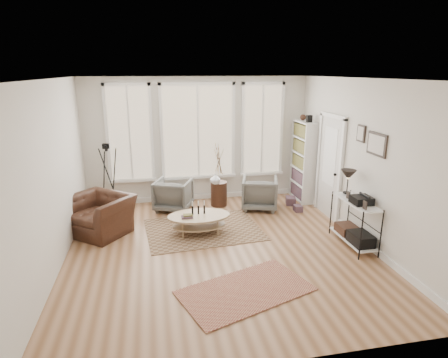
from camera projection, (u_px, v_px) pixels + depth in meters
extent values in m
plane|color=#A37754|center=(219.00, 249.00, 6.59)|extent=(5.50, 5.50, 0.00)
plane|color=white|center=(219.00, 79.00, 5.78)|extent=(5.50, 5.50, 0.00)
cube|color=silver|center=(198.00, 140.00, 8.78)|extent=(5.20, 0.04, 2.90)
cube|color=silver|center=(271.00, 241.00, 3.59)|extent=(5.20, 0.04, 2.90)
cube|color=silver|center=(52.00, 178.00, 5.70)|extent=(0.04, 5.50, 2.90)
cube|color=silver|center=(362.00, 162.00, 6.67)|extent=(0.04, 5.50, 2.90)
cube|color=white|center=(199.00, 196.00, 9.16)|extent=(5.10, 0.04, 0.12)
cube|color=white|center=(354.00, 234.00, 7.05)|extent=(0.03, 5.40, 0.12)
cube|color=#CEB487|center=(198.00, 132.00, 8.70)|extent=(1.60, 0.03, 2.10)
cube|color=#CEB487|center=(130.00, 134.00, 8.41)|extent=(0.90, 0.03, 2.10)
cube|color=#CEB487|center=(262.00, 130.00, 8.99)|extent=(0.90, 0.03, 2.10)
cube|color=white|center=(198.00, 132.00, 8.68)|extent=(1.74, 0.06, 2.24)
cube|color=white|center=(130.00, 134.00, 8.40)|extent=(1.04, 0.06, 2.24)
cube|color=white|center=(262.00, 130.00, 8.97)|extent=(1.04, 0.06, 2.24)
cube|color=white|center=(199.00, 177.00, 8.97)|extent=(4.10, 0.12, 0.06)
cube|color=silver|center=(330.00, 168.00, 7.86)|extent=(0.04, 0.88, 2.10)
cube|color=white|center=(330.00, 156.00, 7.78)|extent=(0.01, 0.55, 1.20)
cube|color=white|center=(340.00, 174.00, 7.39)|extent=(0.06, 0.08, 2.18)
cube|color=white|center=(319.00, 163.00, 8.32)|extent=(0.06, 0.08, 2.18)
cube|color=white|center=(333.00, 116.00, 7.55)|extent=(0.06, 1.06, 0.08)
sphere|color=black|center=(335.00, 175.00, 7.55)|extent=(0.06, 0.06, 0.06)
cube|color=white|center=(310.00, 165.00, 8.48)|extent=(0.30, 0.03, 1.90)
cube|color=white|center=(296.00, 157.00, 9.26)|extent=(0.30, 0.03, 1.90)
cube|color=white|center=(309.00, 161.00, 8.90)|extent=(0.02, 0.85, 1.90)
cube|color=white|center=(303.00, 161.00, 8.87)|extent=(0.30, 0.81, 1.90)
cube|color=brown|center=(303.00, 161.00, 8.87)|extent=(0.24, 0.75, 1.76)
cube|color=black|center=(309.00, 119.00, 8.39)|extent=(0.12, 0.10, 0.16)
sphere|color=#3A1E13|center=(303.00, 117.00, 8.73)|extent=(0.14, 0.14, 0.14)
cube|color=white|center=(353.00, 239.00, 6.71)|extent=(0.37, 1.07, 0.03)
cube|color=white|center=(356.00, 202.00, 6.52)|extent=(0.37, 1.07, 0.02)
cylinder|color=black|center=(361.00, 236.00, 6.10)|extent=(0.02, 0.02, 0.85)
cylinder|color=black|center=(381.00, 234.00, 6.16)|extent=(0.02, 0.02, 0.85)
cylinder|color=black|center=(331.00, 213.00, 7.10)|extent=(0.02, 0.02, 0.85)
cylinder|color=black|center=(348.00, 211.00, 7.16)|extent=(0.02, 0.02, 0.85)
cylinder|color=black|center=(347.00, 193.00, 6.83)|extent=(0.14, 0.14, 0.02)
cylinder|color=black|center=(347.00, 185.00, 6.79)|extent=(0.02, 0.02, 0.30)
cone|color=black|center=(348.00, 175.00, 6.74)|extent=(0.28, 0.28, 0.18)
cube|color=black|center=(362.00, 200.00, 6.35)|extent=(0.32, 0.30, 0.13)
cube|color=black|center=(361.00, 239.00, 6.45)|extent=(0.32, 0.45, 0.20)
cube|color=#3A1E13|center=(347.00, 229.00, 6.90)|extent=(0.32, 0.40, 0.16)
cube|color=black|center=(365.00, 205.00, 6.08)|extent=(0.02, 0.10, 0.14)
cube|color=black|center=(348.00, 195.00, 6.59)|extent=(0.02, 0.10, 0.12)
cube|color=black|center=(377.00, 144.00, 6.17)|extent=(0.03, 0.52, 0.38)
cube|color=silver|center=(376.00, 144.00, 6.17)|extent=(0.01, 0.44, 0.30)
cube|color=black|center=(361.00, 133.00, 6.62)|extent=(0.03, 0.24, 0.30)
cube|color=silver|center=(360.00, 133.00, 6.61)|extent=(0.01, 0.18, 0.24)
cube|color=brown|center=(203.00, 229.00, 7.38)|extent=(2.32, 1.82, 0.01)
cube|color=maroon|center=(246.00, 290.00, 5.32)|extent=(2.07, 1.58, 0.01)
ellipsoid|color=tan|center=(199.00, 225.00, 7.18)|extent=(1.02, 0.65, 0.03)
ellipsoid|color=tan|center=(199.00, 216.00, 7.13)|extent=(1.19, 0.76, 0.04)
cylinder|color=tan|center=(183.00, 230.00, 6.94)|extent=(0.03, 0.03, 0.34)
cylinder|color=tan|center=(218.00, 228.00, 7.06)|extent=(0.03, 0.03, 0.34)
cylinder|color=tan|center=(181.00, 222.00, 7.29)|extent=(0.03, 0.03, 0.34)
cylinder|color=tan|center=(214.00, 220.00, 7.42)|extent=(0.03, 0.03, 0.34)
cylinder|color=black|center=(193.00, 210.00, 7.12)|extent=(0.03, 0.03, 0.17)
cylinder|color=black|center=(198.00, 210.00, 7.14)|extent=(0.03, 0.03, 0.17)
cylinder|color=black|center=(204.00, 209.00, 7.16)|extent=(0.03, 0.03, 0.17)
cube|color=#324C29|center=(187.00, 216.00, 6.99)|extent=(0.21, 0.15, 0.06)
imported|color=#60615D|center=(174.00, 195.00, 8.37)|extent=(0.98, 0.99, 0.70)
imported|color=#60615D|center=(260.00, 193.00, 8.44)|extent=(0.97, 0.98, 0.72)
cylinder|color=#3A1E13|center=(219.00, 194.00, 8.65)|extent=(0.38, 0.38, 0.56)
imported|color=silver|center=(215.00, 179.00, 8.40)|extent=(0.28, 0.28, 0.24)
imported|color=#3A1E13|center=(99.00, 215.00, 7.16)|extent=(1.50, 1.48, 0.73)
cylinder|color=black|center=(106.00, 150.00, 7.97)|extent=(0.06, 0.06, 0.06)
cube|color=black|center=(106.00, 146.00, 7.95)|extent=(0.16, 0.12, 0.11)
cylinder|color=black|center=(106.00, 147.00, 7.86)|extent=(0.06, 0.09, 0.06)
cube|color=brown|center=(291.00, 201.00, 8.75)|extent=(0.28, 0.32, 0.18)
cube|color=brown|center=(298.00, 208.00, 8.33)|extent=(0.17, 0.22, 0.14)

